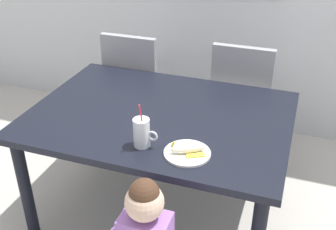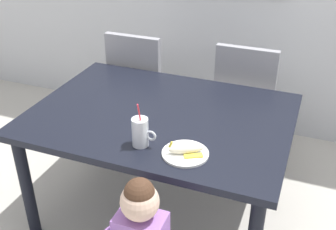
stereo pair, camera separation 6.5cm
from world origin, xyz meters
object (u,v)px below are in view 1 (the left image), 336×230
at_px(dining_chair_right, 242,96).
at_px(milk_cup, 142,134).
at_px(peeled_banana, 189,149).
at_px(snack_plate, 187,153).
at_px(dining_chair_left, 136,84).
at_px(dining_table, 160,126).

relative_size(dining_chair_right, milk_cup, 3.84).
distance_m(dining_chair_right, peeled_banana, 1.14).
relative_size(dining_chair_right, peeled_banana, 5.47).
xyz_separation_m(milk_cup, snack_plate, (0.24, 0.00, -0.06)).
xyz_separation_m(dining_chair_left, milk_cup, (0.50, -1.07, 0.27)).
distance_m(dining_chair_right, snack_plate, 1.14).
xyz_separation_m(dining_table, snack_plate, (0.27, -0.34, 0.09)).
relative_size(dining_chair_left, snack_plate, 4.17).
distance_m(dining_table, milk_cup, 0.38).
relative_size(dining_chair_left, dining_chair_right, 1.00).
relative_size(dining_chair_right, snack_plate, 4.17).
relative_size(dining_chair_left, milk_cup, 3.84).
bearing_deg(dining_table, peeled_banana, -51.33).
xyz_separation_m(dining_chair_left, dining_chair_right, (0.81, 0.05, 0.00)).
xyz_separation_m(dining_table, dining_chair_left, (-0.46, 0.72, -0.12)).
bearing_deg(milk_cup, snack_plate, 0.18).
height_order(dining_chair_right, snack_plate, dining_chair_right).
bearing_deg(dining_chair_right, peeled_banana, 86.15).
xyz_separation_m(dining_table, peeled_banana, (0.27, -0.34, 0.12)).
bearing_deg(peeled_banana, dining_table, 128.67).
bearing_deg(dining_chair_left, milk_cup, 114.97).
height_order(dining_table, milk_cup, milk_cup).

